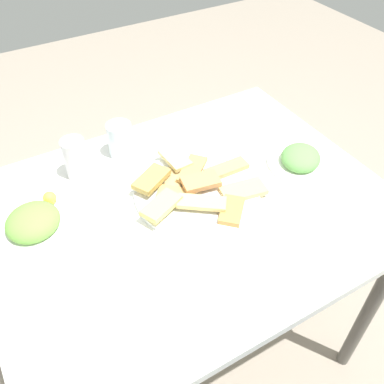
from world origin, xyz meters
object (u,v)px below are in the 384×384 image
Objects in this scene: salad_plate_greens at (34,223)px; soda_can at (76,158)px; drinking_glass at (120,140)px; pide_platter at (196,189)px; spoon at (7,190)px; dining_table at (189,228)px; salad_plate_rice at (300,159)px; fork at (4,182)px; paper_napkin at (6,187)px.

soda_can is (-0.17, -0.15, 0.04)m from salad_plate_greens.
soda_can reaches higher than drinking_glass.
pide_platter is 0.53m from spoon.
pide_platter reaches higher than dining_table.
soda_can is at bearing -25.94° from salad_plate_rice.
salad_plate_rice reaches higher than fork.
drinking_glass is at bearing 178.21° from spoon.
soda_can is at bearing -51.08° from dining_table.
spoon is at bearing 90.00° from paper_napkin.
salad_plate_rice is 0.65m from soda_can.
paper_napkin is 0.72× the size of spoon.
drinking_glass is (-0.15, -0.03, -0.01)m from soda_can.
dining_table is 5.59× the size of salad_plate_rice.
dining_table is at bearing 35.08° from pide_platter.
salad_plate_rice is (-0.37, 0.02, 0.11)m from dining_table.
salad_plate_rice is at bearing 154.06° from soda_can.
drinking_glass is 0.35m from paper_napkin.
spoon is at bearing 86.49° from fork.
salad_plate_rice is at bearing 177.05° from dining_table.
drinking_glass is at bearing -150.41° from salad_plate_greens.
drinking_glass reaches higher than spoon.
spoon is (0.34, -0.00, -0.05)m from drinking_glass.
salad_plate_rice is (-0.75, 0.14, -0.00)m from salad_plate_greens.
salad_plate_rice is 1.56× the size of soda_can.
drinking_glass is at bearing -168.11° from soda_can.
dining_table is at bearing -2.95° from salad_plate_rice.
salad_plate_rice is 0.85m from paper_napkin.
soda_can is (0.58, -0.28, 0.04)m from salad_plate_rice.
salad_plate_rice is at bearing 152.13° from fork.
salad_plate_rice is 1.06× the size of fork.
fork is at bearing -90.00° from paper_napkin.
pide_platter is 0.54m from paper_napkin.
spoon is (0.78, -0.32, -0.01)m from salad_plate_rice.
salad_plate_greens is 2.26× the size of drinking_glass.
salad_plate_rice reaches higher than spoon.
drinking_glass is 0.35m from spoon.
dining_table is at bearing 142.79° from spoon.
paper_napkin is (0.41, -0.32, 0.09)m from dining_table.
salad_plate_greens is 0.18m from spoon.
soda_can is 0.68× the size of fork.
dining_table is 0.53m from paper_napkin.
spoon is (0.20, -0.03, -0.06)m from soda_can.
fork is (0.41, -0.33, 0.10)m from dining_table.
salad_plate_greens is 1.20× the size of spoon.
drinking_glass reaches higher than fork.
salad_plate_rice is 0.84m from spoon.
paper_napkin reaches higher than dining_table.
salad_plate_rice is at bearing 169.62° from salad_plate_greens.
pide_platter reaches higher than spoon.
salad_plate_greens is 0.22m from fork.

